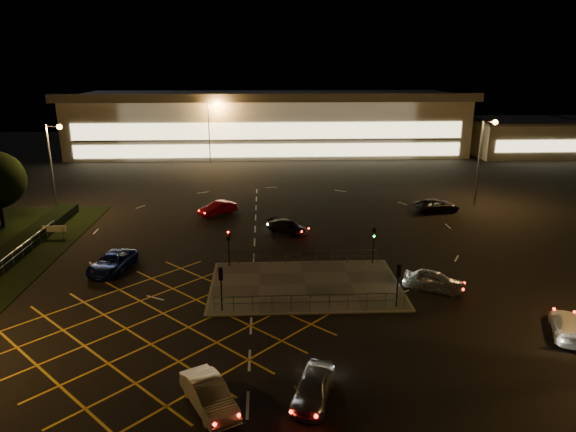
{
  "coord_description": "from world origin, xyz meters",
  "views": [
    {
      "loc": [
        -1.04,
        -37.77,
        16.38
      ],
      "look_at": [
        1.26,
        9.83,
        2.0
      ],
      "focal_mm": 32.0,
      "sensor_mm": 36.0,
      "label": 1
    }
  ],
  "objects_px": {
    "signal_se": "(398,277)",
    "car_left_blue": "(112,262)",
    "car_near_silver": "(313,387)",
    "signal_nw": "(228,240)",
    "car_queue_white": "(209,395)",
    "car_circ_red": "(218,208)",
    "signal_ne": "(374,238)",
    "car_approach_white": "(569,326)",
    "signal_sw": "(221,280)",
    "car_east_grey": "(436,206)",
    "car_far_dkgrey": "(288,227)",
    "car_right_silver": "(434,281)"
  },
  "relations": [
    {
      "from": "signal_se",
      "to": "car_left_blue",
      "type": "distance_m",
      "value": 22.85
    },
    {
      "from": "car_near_silver",
      "to": "car_left_blue",
      "type": "distance_m",
      "value": 22.8
    },
    {
      "from": "signal_nw",
      "to": "car_queue_white",
      "type": "height_order",
      "value": "signal_nw"
    },
    {
      "from": "signal_nw",
      "to": "car_circ_red",
      "type": "height_order",
      "value": "signal_nw"
    },
    {
      "from": "signal_ne",
      "to": "car_left_blue",
      "type": "xyz_separation_m",
      "value": [
        -21.47,
        -0.33,
        -1.63
      ]
    },
    {
      "from": "car_circ_red",
      "to": "car_approach_white",
      "type": "height_order",
      "value": "car_circ_red"
    },
    {
      "from": "signal_sw",
      "to": "car_circ_red",
      "type": "distance_m",
      "value": 23.6
    },
    {
      "from": "car_circ_red",
      "to": "car_east_grey",
      "type": "distance_m",
      "value": 24.68
    },
    {
      "from": "car_queue_white",
      "to": "car_approach_white",
      "type": "height_order",
      "value": "car_queue_white"
    },
    {
      "from": "car_queue_white",
      "to": "car_circ_red",
      "type": "distance_m",
      "value": 33.62
    },
    {
      "from": "car_near_silver",
      "to": "signal_nw",
      "type": "bearing_deg",
      "value": 124.42
    },
    {
      "from": "signal_se",
      "to": "signal_ne",
      "type": "distance_m",
      "value": 7.99
    },
    {
      "from": "signal_nw",
      "to": "car_queue_white",
      "type": "relative_size",
      "value": 0.72
    },
    {
      "from": "car_circ_red",
      "to": "signal_se",
      "type": "bearing_deg",
      "value": -7.28
    },
    {
      "from": "signal_nw",
      "to": "car_circ_red",
      "type": "relative_size",
      "value": 0.72
    },
    {
      "from": "signal_nw",
      "to": "car_approach_white",
      "type": "distance_m",
      "value": 24.98
    },
    {
      "from": "signal_se",
      "to": "car_far_dkgrey",
      "type": "height_order",
      "value": "signal_se"
    },
    {
      "from": "signal_ne",
      "to": "car_far_dkgrey",
      "type": "height_order",
      "value": "signal_ne"
    },
    {
      "from": "car_far_dkgrey",
      "to": "car_circ_red",
      "type": "height_order",
      "value": "car_circ_red"
    },
    {
      "from": "car_approach_white",
      "to": "signal_nw",
      "type": "bearing_deg",
      "value": -6.08
    },
    {
      "from": "car_left_blue",
      "to": "car_far_dkgrey",
      "type": "bearing_deg",
      "value": 42.43
    },
    {
      "from": "signal_sw",
      "to": "car_approach_white",
      "type": "bearing_deg",
      "value": 169.15
    },
    {
      "from": "car_right_silver",
      "to": "car_circ_red",
      "type": "height_order",
      "value": "car_right_silver"
    },
    {
      "from": "car_far_dkgrey",
      "to": "signal_nw",
      "type": "bearing_deg",
      "value": -172.2
    },
    {
      "from": "signal_sw",
      "to": "car_near_silver",
      "type": "height_order",
      "value": "signal_sw"
    },
    {
      "from": "car_far_dkgrey",
      "to": "car_approach_white",
      "type": "distance_m",
      "value": 26.56
    },
    {
      "from": "signal_se",
      "to": "signal_ne",
      "type": "bearing_deg",
      "value": -90.0
    },
    {
      "from": "signal_sw",
      "to": "car_far_dkgrey",
      "type": "bearing_deg",
      "value": -107.6
    },
    {
      "from": "car_near_silver",
      "to": "car_queue_white",
      "type": "bearing_deg",
      "value": -158.03
    },
    {
      "from": "car_approach_white",
      "to": "signal_ne",
      "type": "bearing_deg",
      "value": -28.13
    },
    {
      "from": "signal_nw",
      "to": "signal_ne",
      "type": "height_order",
      "value": "same"
    },
    {
      "from": "car_east_grey",
      "to": "car_approach_white",
      "type": "xyz_separation_m",
      "value": [
        -0.73,
        -27.48,
        -0.05
      ]
    },
    {
      "from": "car_near_silver",
      "to": "car_approach_white",
      "type": "distance_m",
      "value": 17.38
    },
    {
      "from": "car_near_silver",
      "to": "car_circ_red",
      "type": "relative_size",
      "value": 0.96
    },
    {
      "from": "car_circ_red",
      "to": "car_approach_white",
      "type": "bearing_deg",
      "value": 2.47
    },
    {
      "from": "car_approach_white",
      "to": "signal_sw",
      "type": "bearing_deg",
      "value": 12.27
    },
    {
      "from": "signal_se",
      "to": "car_circ_red",
      "type": "relative_size",
      "value": 0.72
    },
    {
      "from": "signal_ne",
      "to": "car_approach_white",
      "type": "xyz_separation_m",
      "value": [
        9.76,
        -12.16,
        -1.69
      ]
    },
    {
      "from": "signal_ne",
      "to": "car_left_blue",
      "type": "height_order",
      "value": "signal_ne"
    },
    {
      "from": "signal_nw",
      "to": "car_east_grey",
      "type": "distance_m",
      "value": 27.26
    },
    {
      "from": "car_circ_red",
      "to": "car_queue_white",
      "type": "bearing_deg",
      "value": -34.49
    },
    {
      "from": "signal_ne",
      "to": "car_queue_white",
      "type": "distance_m",
      "value": 21.69
    },
    {
      "from": "car_left_blue",
      "to": "car_east_grey",
      "type": "relative_size",
      "value": 1.02
    },
    {
      "from": "signal_nw",
      "to": "car_queue_white",
      "type": "bearing_deg",
      "value": -89.57
    },
    {
      "from": "car_near_silver",
      "to": "car_left_blue",
      "type": "relative_size",
      "value": 0.79
    },
    {
      "from": "car_left_blue",
      "to": "car_approach_white",
      "type": "bearing_deg",
      "value": -9.73
    },
    {
      "from": "car_right_silver",
      "to": "signal_sw",
      "type": "bearing_deg",
      "value": 125.22
    },
    {
      "from": "signal_nw",
      "to": "car_far_dkgrey",
      "type": "height_order",
      "value": "signal_nw"
    },
    {
      "from": "car_queue_white",
      "to": "signal_sw",
      "type": "bearing_deg",
      "value": 62.8
    },
    {
      "from": "car_near_silver",
      "to": "car_circ_red",
      "type": "distance_m",
      "value": 34.0
    }
  ]
}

